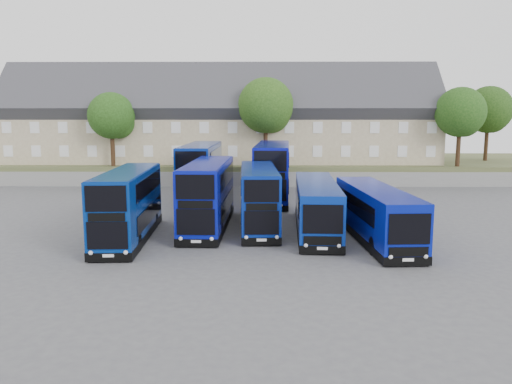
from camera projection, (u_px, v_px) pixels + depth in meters
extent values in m
plane|color=#4A4A50|center=(234.00, 246.00, 27.79)|extent=(120.00, 120.00, 0.00)
cube|color=slate|center=(246.00, 179.00, 51.41)|extent=(70.00, 0.40, 1.50)
cube|color=#4F532E|center=(249.00, 167.00, 61.26)|extent=(80.00, 20.00, 2.00)
cube|color=tan|center=(38.00, 136.00, 56.93)|extent=(6.00, 8.00, 6.00)
cube|color=#323237|center=(36.00, 109.00, 56.48)|extent=(6.00, 10.40, 10.40)
cube|color=brown|center=(47.00, 74.00, 55.89)|extent=(0.60, 0.90, 1.40)
cube|color=tan|center=(90.00, 136.00, 56.88)|extent=(6.00, 8.00, 6.00)
cube|color=#323237|center=(89.00, 109.00, 56.43)|extent=(6.00, 10.40, 10.40)
cube|color=brown|center=(101.00, 74.00, 55.84)|extent=(0.60, 0.90, 1.40)
cube|color=tan|center=(143.00, 136.00, 56.82)|extent=(6.00, 8.00, 6.00)
cube|color=#323237|center=(142.00, 109.00, 56.37)|extent=(6.00, 10.40, 10.40)
cube|color=brown|center=(154.00, 74.00, 55.78)|extent=(0.60, 0.90, 1.40)
cube|color=tan|center=(195.00, 136.00, 56.76)|extent=(6.00, 8.00, 6.00)
cube|color=#323237|center=(195.00, 109.00, 56.31)|extent=(6.00, 10.40, 10.40)
cube|color=brown|center=(207.00, 74.00, 55.72)|extent=(0.60, 0.90, 1.40)
cube|color=tan|center=(248.00, 136.00, 56.70)|extent=(6.00, 8.00, 6.00)
cube|color=#323237|center=(248.00, 109.00, 56.25)|extent=(6.00, 10.40, 10.40)
cube|color=brown|center=(261.00, 74.00, 55.67)|extent=(0.60, 0.90, 1.40)
cube|color=tan|center=(300.00, 136.00, 56.65)|extent=(6.00, 8.00, 6.00)
cube|color=#323237|center=(301.00, 109.00, 56.20)|extent=(6.00, 10.40, 10.40)
cube|color=brown|center=(315.00, 74.00, 55.61)|extent=(0.60, 0.90, 1.40)
cube|color=tan|center=(353.00, 136.00, 56.59)|extent=(6.00, 8.00, 6.00)
cube|color=#323237|center=(354.00, 109.00, 56.14)|extent=(6.00, 10.40, 10.40)
cube|color=brown|center=(369.00, 74.00, 55.55)|extent=(0.60, 0.90, 1.40)
cube|color=tan|center=(406.00, 136.00, 56.53)|extent=(6.00, 8.00, 6.00)
cube|color=#323237|center=(407.00, 109.00, 56.08)|extent=(6.00, 10.40, 10.40)
cube|color=brown|center=(422.00, 74.00, 55.49)|extent=(0.60, 0.90, 1.40)
cube|color=navy|center=(129.00, 202.00, 29.11)|extent=(2.79, 10.12, 3.65)
cube|color=black|center=(130.00, 234.00, 29.39)|extent=(2.83, 10.16, 0.45)
cube|color=black|center=(107.00, 236.00, 24.25)|extent=(1.98, 0.16, 1.37)
cube|color=black|center=(106.00, 199.00, 23.97)|extent=(1.98, 0.16, 1.27)
cylinder|color=black|center=(100.00, 243.00, 26.55)|extent=(0.35, 1.01, 1.00)
cube|color=#0913A7|center=(208.00, 193.00, 32.14)|extent=(2.66, 10.60, 3.87)
cube|color=black|center=(209.00, 223.00, 32.43)|extent=(2.70, 10.64, 0.45)
cube|color=black|center=(196.00, 222.00, 27.02)|extent=(2.10, 0.11, 1.44)
cube|color=black|center=(195.00, 187.00, 26.73)|extent=(2.10, 0.11, 1.34)
cylinder|color=black|center=(184.00, 230.00, 29.40)|extent=(0.32, 1.01, 1.00)
cube|color=#082494|center=(259.00, 195.00, 32.08)|extent=(2.56, 9.79, 3.54)
cube|color=black|center=(259.00, 223.00, 32.35)|extent=(2.61, 9.83, 0.45)
cube|color=black|center=(262.00, 223.00, 27.36)|extent=(1.91, 0.13, 1.33)
cube|color=black|center=(262.00, 191.00, 27.10)|extent=(1.91, 0.13, 1.24)
cylinder|color=black|center=(244.00, 229.00, 29.67)|extent=(0.34, 1.01, 1.00)
cube|color=navy|center=(201.00, 169.00, 43.98)|extent=(2.76, 11.78, 4.36)
cube|color=black|center=(201.00, 194.00, 44.31)|extent=(2.80, 11.82, 0.45)
cube|color=black|center=(191.00, 189.00, 38.27)|extent=(2.37, 0.08, 1.60)
cube|color=black|center=(191.00, 161.00, 37.95)|extent=(2.37, 0.08, 1.50)
cylinder|color=black|center=(181.00, 199.00, 40.66)|extent=(0.31, 1.00, 1.00)
cube|color=#080C93|center=(273.00, 170.00, 43.09)|extent=(3.37, 12.15, 4.46)
cube|color=black|center=(273.00, 196.00, 43.43)|extent=(3.41, 12.19, 0.45)
cube|color=black|center=(270.00, 190.00, 37.27)|extent=(2.43, 0.19, 1.64)
cube|color=black|center=(270.00, 161.00, 36.94)|extent=(2.43, 0.19, 1.53)
cylinder|color=black|center=(256.00, 201.00, 39.72)|extent=(0.35, 1.01, 1.00)
cube|color=#082A99|center=(316.00, 204.00, 31.18)|extent=(2.95, 11.45, 2.77)
cube|color=black|center=(316.00, 226.00, 31.39)|extent=(2.99, 11.49, 0.45)
cube|color=black|center=(323.00, 219.00, 25.52)|extent=(2.06, 0.17, 1.51)
cylinder|color=black|center=(301.00, 236.00, 28.00)|extent=(0.35, 1.01, 1.00)
cube|color=#0918A5|center=(376.00, 211.00, 29.02)|extent=(2.97, 11.21, 2.70)
cube|color=black|center=(375.00, 234.00, 29.23)|extent=(3.01, 11.26, 0.45)
cube|color=black|center=(410.00, 229.00, 23.48)|extent=(2.01, 0.18, 1.48)
cylinder|color=black|center=(374.00, 246.00, 25.84)|extent=(0.36, 1.02, 1.00)
cylinder|color=#382314|center=(113.00, 148.00, 52.06)|extent=(0.44, 0.44, 3.75)
sphere|color=#1D370F|center=(111.00, 116.00, 51.56)|extent=(4.80, 4.80, 4.80)
sphere|color=#1D370F|center=(118.00, 123.00, 52.06)|extent=(3.30, 3.30, 3.30)
cylinder|color=#382314|center=(266.00, 144.00, 52.35)|extent=(0.44, 0.44, 4.50)
sphere|color=#1A3D10|center=(266.00, 105.00, 51.74)|extent=(5.76, 5.76, 5.76)
sphere|color=#1A3D10|center=(271.00, 114.00, 52.27)|extent=(3.96, 3.96, 3.96)
cylinder|color=#382314|center=(458.00, 147.00, 51.70)|extent=(0.44, 0.44, 4.00)
sphere|color=#173D10|center=(460.00, 112.00, 51.16)|extent=(5.12, 5.12, 5.12)
sphere|color=#173D10|center=(464.00, 120.00, 51.67)|extent=(3.52, 3.52, 3.52)
cylinder|color=#382314|center=(486.00, 143.00, 58.54)|extent=(0.44, 0.44, 4.25)
sphere|color=#17330E|center=(488.00, 110.00, 57.97)|extent=(5.44, 5.44, 5.44)
sphere|color=#17330E|center=(492.00, 117.00, 58.49)|extent=(3.74, 3.74, 3.74)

